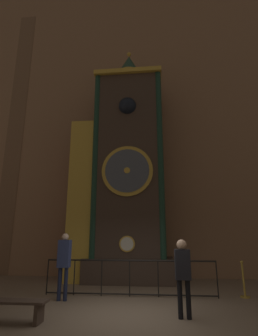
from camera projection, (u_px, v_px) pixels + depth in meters
ground_plane at (130, 316)px, 5.90m from camera, size 28.00×28.00×0.00m
cathedral_back_wall at (139, 111)px, 13.46m from camera, size 24.00×0.32×15.96m
clock_tower at (121, 172)px, 11.28m from camera, size 4.22×1.83×10.43m
railing_fence at (130, 276)px, 7.93m from camera, size 5.20×0.05×1.04m
visitor_near at (64, 259)px, 7.53m from camera, size 0.35×0.24×1.82m
visitor_far at (183, 269)px, 5.92m from camera, size 0.35×0.23×1.66m
stanchion_post at (244, 285)px, 7.73m from camera, size 0.28×0.28×1.03m
visitor_bench at (14, 306)px, 5.47m from camera, size 1.40×0.40×0.44m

